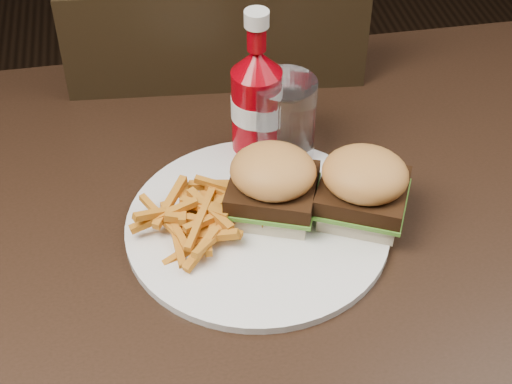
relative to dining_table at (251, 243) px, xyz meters
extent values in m
cube|color=black|center=(0.00, 0.00, 0.00)|extent=(1.20, 0.80, 0.04)
cube|color=black|center=(0.02, 0.50, -0.30)|extent=(0.48, 0.48, 0.04)
cylinder|color=white|center=(0.01, 0.00, 0.03)|extent=(0.31, 0.31, 0.01)
cube|color=beige|center=(0.03, 0.02, 0.04)|extent=(0.11, 0.11, 0.02)
cube|color=beige|center=(0.13, -0.01, 0.04)|extent=(0.12, 0.11, 0.02)
cylinder|color=#8D000A|center=(0.03, 0.14, 0.08)|extent=(0.07, 0.07, 0.13)
cylinder|color=white|center=(0.06, 0.13, 0.08)|extent=(0.09, 0.09, 0.13)
camera|label=1|loc=(-0.11, -0.64, 0.68)|focal=55.00mm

